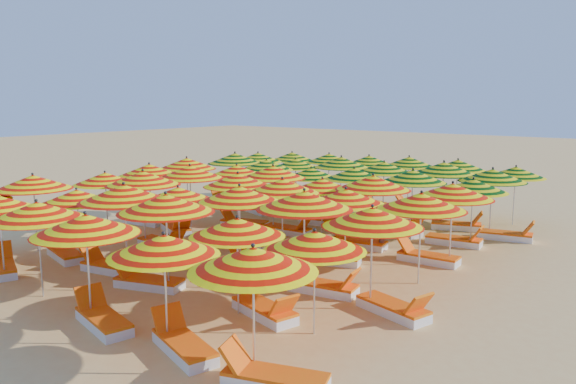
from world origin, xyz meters
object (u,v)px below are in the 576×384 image
object	(u,v)px
umbrella_14	(178,194)
lounger_3	(183,345)
umbrella_16	(304,200)
lounger_6	(110,267)
lounger_33	(299,195)
umbrella_5	(253,260)
umbrella_13	(143,178)
umbrella_15	(239,194)
umbrella_3	(86,225)
lounger_30	(330,209)
umbrella_39	(384,167)
umbrella_42	(292,156)
lounger_12	(394,308)
umbrella_29	(453,191)
umbrella_36	(258,157)
umbrella_31	(266,165)
lounger_29	(305,205)
umbrella_2	(37,211)
lounger_5	(65,254)
lounger_19	(288,230)
lounger_20	(358,243)
lounger_23	(258,209)
umbrella_27	(322,185)
lounger_15	(249,243)
umbrella_8	(124,193)
umbrella_17	(372,217)
umbrella_22	(346,197)
lounger_13	(145,220)
lounger_8	(265,310)
umbrella_35	(473,186)
umbrella_19	(190,172)
umbrella_46	(458,165)
umbrella_37	(296,163)
umbrella_11	(315,241)
umbrella_45	(409,162)
umbrella_7	(77,196)
lounger_28	(270,200)
umbrella_26	(273,172)
umbrella_40	(444,168)
umbrella_23	(421,202)
lounger_9	(163,243)
lounger_34	(320,197)
umbrella_30	(235,158)
lounger_11	(324,287)
lounger_1	(3,267)
umbrella_41	(493,175)
umbrella_6	(33,182)
lounger_21	(427,257)
umbrella_12	(105,178)
umbrella_9	(166,203)
umbrella_43	(329,158)
lounger_17	(328,258)
umbrella_24	(187,163)
lounger_10	(258,268)
lounger_4	(273,378)
lounger_31	(457,225)

from	to	relation	value
umbrella_14	lounger_3	distance (m)	6.70
umbrella_16	lounger_6	world-z (taller)	umbrella_16
lounger_33	umbrella_5	bearing A→B (deg)	147.50
umbrella_13	umbrella_15	distance (m)	4.18
umbrella_3	lounger_30	distance (m)	13.03
umbrella_39	lounger_6	size ratio (longest dim) A/B	1.46
umbrella_42	lounger_12	world-z (taller)	umbrella_42
umbrella_29	umbrella_36	distance (m)	11.46
umbrella_31	lounger_29	distance (m)	2.76
umbrella_2	lounger_30	world-z (taller)	umbrella_2
lounger_5	lounger_19	xyz separation A→B (m)	(3.20, 6.43, 0.00)
lounger_20	lounger_23	size ratio (longest dim) A/B	0.99
umbrella_27	lounger_15	size ratio (longest dim) A/B	1.24
umbrella_2	umbrella_8	bearing A→B (deg)	84.94
umbrella_42	umbrella_17	bearing A→B (deg)	-45.16
umbrella_22	lounger_13	size ratio (longest dim) A/B	1.33
umbrella_36	lounger_8	world-z (taller)	umbrella_36
umbrella_35	lounger_33	size ratio (longest dim) A/B	1.47
umbrella_19	umbrella_46	size ratio (longest dim) A/B	1.04
umbrella_37	umbrella_11	bearing A→B (deg)	-50.70
umbrella_45	umbrella_7	bearing A→B (deg)	-107.25
umbrella_3	lounger_23	world-z (taller)	umbrella_3
umbrella_3	lounger_28	xyz separation A→B (m)	(-5.83, 12.66, -1.91)
umbrella_8	umbrella_11	bearing A→B (deg)	0.14
umbrella_26	umbrella_40	world-z (taller)	umbrella_40
umbrella_23	lounger_9	bearing A→B (deg)	-166.95
umbrella_26	umbrella_46	size ratio (longest dim) A/B	1.07
umbrella_37	lounger_34	distance (m)	2.72
lounger_15	umbrella_40	bearing A→B (deg)	61.54
umbrella_30	lounger_11	xyz separation A→B (m)	(8.95, -6.31, -2.01)
lounger_1	lounger_23	xyz separation A→B (m)	(-0.03, 10.32, 0.00)
lounger_8	lounger_34	bearing A→B (deg)	134.84
umbrella_2	umbrella_41	distance (m)	13.89
umbrella_6	umbrella_42	world-z (taller)	umbrella_6
umbrella_41	lounger_21	xyz separation A→B (m)	(-0.33, -4.18, -1.94)
umbrella_12	umbrella_35	bearing A→B (deg)	31.16
umbrella_9	lounger_9	distance (m)	4.58
umbrella_11	umbrella_43	size ratio (longest dim) A/B	0.95
lounger_17	umbrella_14	bearing A→B (deg)	10.71
umbrella_45	umbrella_42	bearing A→B (deg)	-177.12
umbrella_40	lounger_5	bearing A→B (deg)	-122.96
umbrella_16	umbrella_22	xyz separation A→B (m)	(-0.13, 2.05, -0.20)
umbrella_12	umbrella_46	world-z (taller)	umbrella_46
umbrella_19	lounger_19	bearing A→B (deg)	37.41
umbrella_24	lounger_10	distance (m)	8.29
umbrella_16	lounger_5	bearing A→B (deg)	-162.09
lounger_17	lounger_4	bearing A→B (deg)	97.87
umbrella_31	umbrella_46	distance (m)	7.48
umbrella_42	lounger_31	xyz separation A→B (m)	(8.90, -1.78, -1.78)
umbrella_8	umbrella_17	xyz separation A→B (m)	(6.25, 1.88, -0.12)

